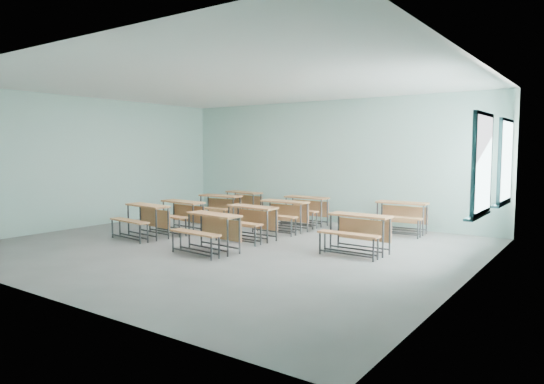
{
  "coord_description": "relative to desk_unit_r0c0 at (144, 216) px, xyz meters",
  "views": [
    {
      "loc": [
        6.14,
        -7.34,
        1.93
      ],
      "look_at": [
        0.15,
        1.2,
        1.0
      ],
      "focal_mm": 32.0,
      "sensor_mm": 36.0,
      "label": 1
    }
  ],
  "objects": [
    {
      "name": "desk_unit_r2c1",
      "position": [
        2.02,
        2.39,
        0.0
      ],
      "size": [
        1.16,
        0.79,
        0.72
      ],
      "rotation": [
        0.0,
        0.0,
        0.01
      ],
      "color": "#B67241",
      "rests_on": "ground"
    },
    {
      "name": "desk_unit_r0c1",
      "position": [
        2.16,
        -0.27,
        0.0
      ],
      "size": [
        1.22,
        0.87,
        0.72
      ],
      "rotation": [
        0.0,
        0.0,
        -0.09
      ],
      "color": "#B67241",
      "rests_on": "ground"
    },
    {
      "name": "desk_unit_r2c0",
      "position": [
        -0.14,
        2.58,
        0.0
      ],
      "size": [
        1.2,
        0.85,
        0.72
      ],
      "rotation": [
        0.0,
        0.0,
        0.07
      ],
      "color": "#B67241",
      "rests_on": "ground"
    },
    {
      "name": "desk_unit_r1c2",
      "position": [
        4.47,
        1.21,
        0.0
      ],
      "size": [
        1.17,
        0.79,
        0.72
      ],
      "rotation": [
        0.0,
        0.0,
        -0.02
      ],
      "color": "#B67241",
      "rests_on": "ground"
    },
    {
      "name": "room",
      "position": [
        2.19,
        0.46,
        1.12
      ],
      "size": [
        9.04,
        8.04,
        3.24
      ],
      "color": "gray",
      "rests_on": "ground"
    },
    {
      "name": "desk_unit_r0c0",
      "position": [
        0.0,
        0.0,
        0.0
      ],
      "size": [
        1.23,
        0.9,
        0.72
      ],
      "rotation": [
        0.0,
        0.0,
        -0.11
      ],
      "color": "#B67241",
      "rests_on": "ground"
    },
    {
      "name": "desk_unit_r1c0",
      "position": [
        0.1,
        0.97,
        0.0
      ],
      "size": [
        1.21,
        0.86,
        0.72
      ],
      "rotation": [
        0.0,
        0.0,
        -0.08
      ],
      "color": "#B67241",
      "rests_on": "ground"
    },
    {
      "name": "desk_unit_r3c2",
      "position": [
        4.36,
        3.73,
        0.0
      ],
      "size": [
        1.19,
        0.83,
        0.72
      ],
      "rotation": [
        0.0,
        0.0,
        0.05
      ],
      "color": "#B67241",
      "rests_on": "ground"
    },
    {
      "name": "desk_unit_r3c0",
      "position": [
        -0.28,
        3.73,
        0.0
      ],
      "size": [
        1.25,
        0.92,
        0.72
      ],
      "rotation": [
        0.0,
        0.0,
        -0.14
      ],
      "color": "#B67241",
      "rests_on": "ground"
    },
    {
      "name": "desk_unit_r1c1",
      "position": [
        2.03,
        1.11,
        0.0
      ],
      "size": [
        1.18,
        0.81,
        0.72
      ],
      "rotation": [
        0.0,
        0.0,
        -0.04
      ],
      "color": "#B67241",
      "rests_on": "ground"
    },
    {
      "name": "desk_unit_r3c1",
      "position": [
        1.93,
        3.52,
        0.0
      ],
      "size": [
        1.17,
        0.8,
        0.72
      ],
      "rotation": [
        0.0,
        0.0,
        -0.03
      ],
      "color": "#B67241",
      "rests_on": "ground"
    }
  ]
}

